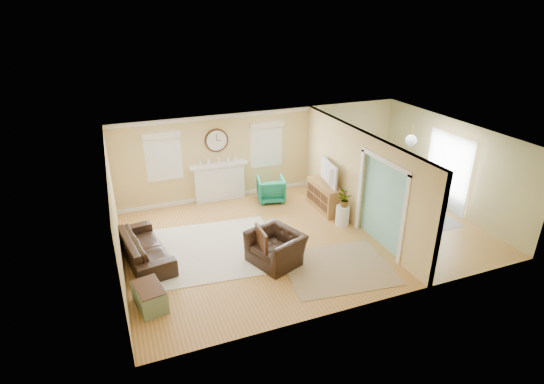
{
  "coord_description": "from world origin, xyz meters",
  "views": [
    {
      "loc": [
        -4.28,
        -8.67,
        5.48
      ],
      "look_at": [
        -0.8,
        0.3,
        1.2
      ],
      "focal_mm": 28.0,
      "sensor_mm": 36.0,
      "label": 1
    }
  ],
  "objects_px": {
    "eames_chair": "(276,248)",
    "green_chair": "(271,189)",
    "credenza": "(324,196)",
    "dining_table": "(402,202)",
    "sofa": "(145,247)"
  },
  "relations": [
    {
      "from": "eames_chair",
      "to": "credenza",
      "type": "relative_size",
      "value": 0.81
    },
    {
      "from": "eames_chair",
      "to": "dining_table",
      "type": "height_order",
      "value": "eames_chair"
    },
    {
      "from": "sofa",
      "to": "eames_chair",
      "type": "bearing_deg",
      "value": -122.44
    },
    {
      "from": "eames_chair",
      "to": "dining_table",
      "type": "relative_size",
      "value": 0.68
    },
    {
      "from": "green_chair",
      "to": "dining_table",
      "type": "height_order",
      "value": "green_chair"
    },
    {
      "from": "dining_table",
      "to": "credenza",
      "type": "bearing_deg",
      "value": 51.51
    },
    {
      "from": "sofa",
      "to": "green_chair",
      "type": "relative_size",
      "value": 2.71
    },
    {
      "from": "dining_table",
      "to": "green_chair",
      "type": "bearing_deg",
      "value": 44.92
    },
    {
      "from": "credenza",
      "to": "dining_table",
      "type": "xyz_separation_m",
      "value": [
        1.98,
        -0.98,
        -0.1
      ]
    },
    {
      "from": "dining_table",
      "to": "eames_chair",
      "type": "bearing_deg",
      "value": 92.12
    },
    {
      "from": "eames_chair",
      "to": "green_chair",
      "type": "distance_m",
      "value": 3.36
    },
    {
      "from": "sofa",
      "to": "eames_chair",
      "type": "relative_size",
      "value": 1.89
    },
    {
      "from": "green_chair",
      "to": "credenza",
      "type": "xyz_separation_m",
      "value": [
        1.23,
        -1.1,
        0.04
      ]
    },
    {
      "from": "dining_table",
      "to": "sofa",
      "type": "bearing_deg",
      "value": 77.09
    },
    {
      "from": "sofa",
      "to": "credenza",
      "type": "distance_m",
      "value": 5.2
    }
  ]
}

